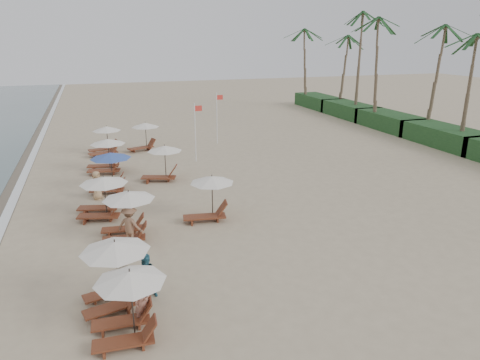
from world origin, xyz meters
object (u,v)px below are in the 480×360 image
object	(u,v)px
lounger_station_4	(108,172)
inland_station_1	(161,161)
lounger_station_3	(100,197)
lounger_station_6	(104,142)
inland_station_2	(143,135)
lounger_station_5	(105,157)
lounger_station_2	(125,214)
lounger_station_1	(112,271)
beachgoer_far_b	(97,185)
lounger_station_0	(125,305)
flag_pole_near	(196,129)
inland_station_0	(208,196)
beachgoer_near	(143,300)
beachgoer_mid_a	(145,277)
beachgoer_mid_b	(130,226)

from	to	relation	value
lounger_station_4	inland_station_1	world-z (taller)	lounger_station_4
lounger_station_3	lounger_station_6	size ratio (longest dim) A/B	1.02
lounger_station_6	inland_station_2	bearing A→B (deg)	6.99
lounger_station_6	lounger_station_5	bearing A→B (deg)	-91.30
lounger_station_2	lounger_station_6	distance (m)	16.29
lounger_station_1	beachgoer_far_b	world-z (taller)	lounger_station_1
lounger_station_0	inland_station_1	size ratio (longest dim) A/B	0.85
lounger_station_4	flag_pole_near	world-z (taller)	flag_pole_near
lounger_station_0	lounger_station_3	bearing A→B (deg)	92.37
lounger_station_0	lounger_station_2	bearing A→B (deg)	85.37
lounger_station_4	lounger_station_6	xyz separation A→B (m)	(0.08, 9.21, -0.22)
lounger_station_4	lounger_station_5	distance (m)	4.19
lounger_station_1	inland_station_2	xyz separation A→B (m)	(3.63, 22.02, -0.02)
inland_station_0	lounger_station_1	bearing A→B (deg)	-128.60
lounger_station_6	beachgoer_near	distance (m)	22.99
inland_station_0	inland_station_1	size ratio (longest dim) A/B	0.98
lounger_station_3	beachgoer_near	size ratio (longest dim) A/B	1.63
lounger_station_6	inland_station_0	world-z (taller)	lounger_station_6
inland_station_0	beachgoer_mid_a	world-z (taller)	inland_station_0
lounger_station_5	lounger_station_3	bearing A→B (deg)	-93.85
lounger_station_4	lounger_station_5	xyz separation A→B (m)	(-0.04, 4.18, -0.12)
lounger_station_1	beachgoer_far_b	xyz separation A→B (m)	(-0.26, 11.17, -0.50)
lounger_station_0	lounger_station_5	xyz separation A→B (m)	(0.12, 18.53, -0.07)
beachgoer_mid_b	lounger_station_1	bearing A→B (deg)	113.39
lounger_station_2	flag_pole_near	world-z (taller)	flag_pole_near
lounger_station_5	beachgoer_far_b	xyz separation A→B (m)	(-0.65, -5.44, -0.26)
lounger_station_5	flag_pole_near	xyz separation A→B (m)	(6.55, 0.68, 1.32)
flag_pole_near	beachgoer_far_b	bearing A→B (deg)	-139.68
lounger_station_0	lounger_station_1	distance (m)	1.94
beachgoer_near	beachgoer_mid_b	distance (m)	5.91
lounger_station_2	beachgoer_mid_a	distance (m)	5.29
beachgoer_near	beachgoer_far_b	bearing A→B (deg)	70.67
lounger_station_1	lounger_station_6	size ratio (longest dim) A/B	0.91
beachgoer_near	beachgoer_mid_a	bearing A→B (deg)	55.35
lounger_station_1	beachgoer_mid_b	distance (m)	4.68
beachgoer_mid_a	flag_pole_near	world-z (taller)	flag_pole_near
inland_station_2	beachgoer_near	distance (m)	23.54
inland_station_2	lounger_station_5	bearing A→B (deg)	-120.87
lounger_station_3	beachgoer_near	world-z (taller)	lounger_station_3
lounger_station_4	flag_pole_near	distance (m)	8.22
lounger_station_2	lounger_station_4	world-z (taller)	lounger_station_4
inland_station_1	lounger_station_5	bearing A→B (deg)	137.59
lounger_station_1	inland_station_1	bearing A→B (deg)	74.34
lounger_station_2	lounger_station_3	bearing A→B (deg)	108.24
inland_station_0	beachgoer_mid_a	size ratio (longest dim) A/B	1.65
beachgoer_near	lounger_station_0	bearing A→B (deg)	-159.39
lounger_station_2	beachgoer_near	bearing A→B (deg)	-90.23
inland_station_2	beachgoer_mid_b	xyz separation A→B (m)	(-2.64, -17.46, -0.37)
lounger_station_3	lounger_station_4	size ratio (longest dim) A/B	1.04
lounger_station_4	inland_station_1	bearing A→B (deg)	17.92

